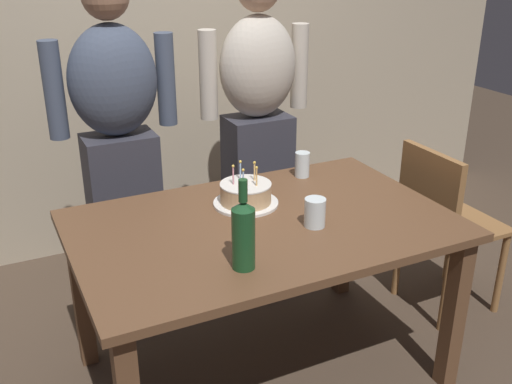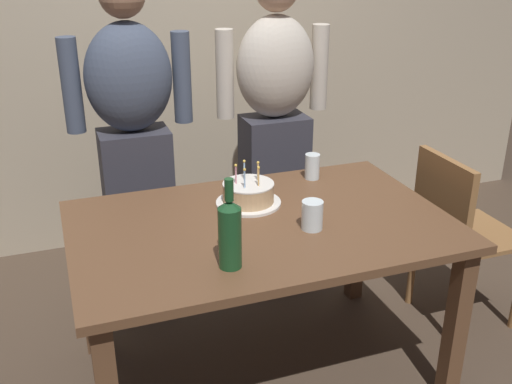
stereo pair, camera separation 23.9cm
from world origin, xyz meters
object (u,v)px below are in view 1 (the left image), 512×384
object	(u,v)px
water_glass_near	(315,212)
person_woman_cardigan	(258,125)
dining_chair	(441,217)
wine_bottle	(243,233)
water_glass_far	(302,164)
person_man_bearded	(119,144)
birthday_cake	(246,195)

from	to	relation	value
water_glass_near	person_woman_cardigan	distance (m)	0.96
dining_chair	wine_bottle	bearing A→B (deg)	106.28
water_glass_far	person_man_bearded	bearing A→B (deg)	149.02
birthday_cake	dining_chair	size ratio (longest dim) A/B	0.32
water_glass_far	water_glass_near	bearing A→B (deg)	-114.66
water_glass_near	person_man_bearded	xyz separation A→B (m)	(-0.53, 0.93, 0.08)
person_man_bearded	birthday_cake	bearing A→B (deg)	120.75
wine_bottle	person_man_bearded	world-z (taller)	person_man_bearded
person_woman_cardigan	water_glass_near	bearing A→B (deg)	77.42
birthday_cake	dining_chair	distance (m)	1.05
wine_bottle	person_woman_cardigan	bearing A→B (deg)	61.73
water_glass_near	dining_chair	world-z (taller)	dining_chair
water_glass_near	person_man_bearded	distance (m)	1.07
water_glass_near	dining_chair	xyz separation A→B (m)	(0.85, 0.19, -0.28)
birthday_cake	person_woman_cardigan	xyz separation A→B (m)	(0.36, 0.63, 0.09)
wine_bottle	person_woman_cardigan	size ratio (longest dim) A/B	0.20
water_glass_far	wine_bottle	size ratio (longest dim) A/B	0.37
water_glass_far	person_man_bearded	xyz separation A→B (m)	(-0.75, 0.45, 0.07)
water_glass_near	person_man_bearded	bearing A→B (deg)	119.66
birthday_cake	water_glass_near	distance (m)	0.34
water_glass_near	water_glass_far	distance (m)	0.53
birthday_cake	person_man_bearded	size ratio (longest dim) A/B	0.17
water_glass_far	wine_bottle	bearing A→B (deg)	-132.94
water_glass_far	wine_bottle	distance (m)	0.89
dining_chair	person_woman_cardigan	bearing A→B (deg)	41.06
person_man_bearded	dining_chair	world-z (taller)	person_man_bearded
water_glass_far	person_woman_cardigan	world-z (taller)	person_woman_cardigan
person_woman_cardigan	wine_bottle	bearing A→B (deg)	61.73
birthday_cake	wine_bottle	world-z (taller)	wine_bottle
person_man_bearded	person_woman_cardigan	distance (m)	0.74
water_glass_far	person_man_bearded	world-z (taller)	person_man_bearded
person_man_bearded	water_glass_far	bearing A→B (deg)	149.02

